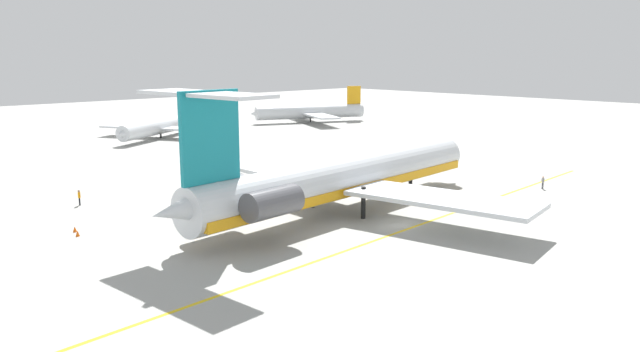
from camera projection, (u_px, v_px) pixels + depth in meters
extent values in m
plane|color=#9E9E99|center=(400.00, 225.00, 61.10)|extent=(363.17, 363.17, 0.00)
cylinder|color=silver|center=(345.00, 177.00, 66.30)|extent=(42.04, 7.84, 4.46)
cone|color=silver|center=(445.00, 154.00, 81.59)|extent=(4.98, 4.65, 4.28)
cone|color=silver|center=(186.00, 209.00, 50.92)|extent=(6.79, 4.31, 3.79)
cube|color=orange|center=(345.00, 186.00, 66.49)|extent=(41.12, 7.86, 0.98)
cube|color=silver|center=(277.00, 170.00, 74.66)|extent=(7.40, 18.74, 0.45)
cube|color=silver|center=(443.00, 199.00, 59.60)|extent=(10.29, 19.56, 0.45)
cylinder|color=#515156|center=(220.00, 191.00, 58.04)|extent=(5.77, 3.03, 2.59)
cube|color=silver|center=(225.00, 192.00, 57.53)|extent=(3.45, 1.69, 0.54)
cylinder|color=#515156|center=(272.00, 203.00, 53.35)|extent=(5.77, 3.03, 2.59)
cube|color=silver|center=(266.00, 201.00, 53.86)|extent=(3.45, 1.69, 0.54)
cube|color=teal|center=(210.00, 137.00, 51.83)|extent=(6.06, 0.94, 7.90)
cube|color=silver|center=(179.00, 92.00, 53.12)|extent=(4.70, 6.82, 0.31)
cube|color=silver|center=(232.00, 96.00, 48.45)|extent=(4.70, 6.82, 0.31)
cylinder|color=black|center=(411.00, 178.00, 76.04)|extent=(0.49, 0.49, 3.38)
cylinder|color=black|center=(313.00, 192.00, 68.00)|extent=(0.49, 0.49, 3.38)
cylinder|color=black|center=(363.00, 203.00, 63.34)|extent=(0.49, 0.49, 3.38)
cylinder|color=silver|center=(160.00, 126.00, 124.86)|extent=(23.82, 14.86, 3.05)
cone|color=silver|center=(122.00, 134.00, 112.96)|extent=(3.57, 3.73, 2.89)
cube|color=silver|center=(192.00, 129.00, 122.71)|extent=(9.45, 12.33, 0.37)
cube|color=silver|center=(130.00, 127.00, 127.12)|extent=(9.45, 12.33, 0.37)
cube|color=orange|center=(187.00, 105.00, 134.24)|extent=(3.06, 1.86, 4.15)
cylinder|color=black|center=(161.00, 133.00, 125.11)|extent=(0.37, 0.37, 2.05)
cylinder|color=silver|center=(310.00, 112.00, 154.00)|extent=(27.12, 14.17, 3.36)
cone|color=silver|center=(256.00, 114.00, 149.21)|extent=(3.78, 4.01, 3.19)
cube|color=silver|center=(322.00, 116.00, 146.62)|extent=(9.55, 13.70, 0.40)
cube|color=silver|center=(300.00, 110.00, 161.50)|extent=(9.55, 13.70, 0.40)
cube|color=orange|center=(354.00, 95.00, 157.28)|extent=(3.50, 1.75, 4.58)
cylinder|color=black|center=(310.00, 118.00, 154.28)|extent=(0.40, 0.40, 2.26)
cylinder|color=black|center=(543.00, 186.00, 77.56)|extent=(0.10, 0.10, 0.78)
cylinder|color=black|center=(542.00, 186.00, 77.67)|extent=(0.10, 0.10, 0.78)
cylinder|color=gray|center=(543.00, 180.00, 77.48)|extent=(0.26, 0.26, 0.62)
sphere|color=tan|center=(543.00, 177.00, 77.40)|extent=(0.24, 0.24, 0.24)
cylinder|color=gray|center=(544.00, 180.00, 77.34)|extent=(0.07, 0.07, 0.53)
cylinder|color=gray|center=(542.00, 180.00, 77.61)|extent=(0.07, 0.07, 0.53)
cylinder|color=black|center=(80.00, 202.00, 69.10)|extent=(0.10, 0.10, 0.85)
cylinder|color=black|center=(79.00, 202.00, 69.19)|extent=(0.10, 0.10, 0.85)
cylinder|color=orange|center=(79.00, 195.00, 68.99)|extent=(0.28, 0.28, 0.67)
sphere|color=#8C6647|center=(79.00, 191.00, 68.90)|extent=(0.26, 0.26, 0.26)
cylinder|color=orange|center=(80.00, 195.00, 68.87)|extent=(0.08, 0.08, 0.57)
cylinder|color=orange|center=(78.00, 195.00, 69.10)|extent=(0.08, 0.08, 0.57)
cone|color=#EA590F|center=(78.00, 233.00, 57.37)|extent=(0.40, 0.40, 0.55)
cone|color=#EA590F|center=(75.00, 229.00, 58.75)|extent=(0.40, 0.40, 0.55)
cube|color=gold|center=(413.00, 227.00, 60.42)|extent=(81.99, 5.16, 0.01)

